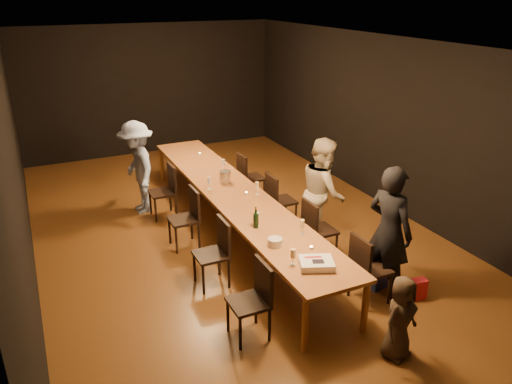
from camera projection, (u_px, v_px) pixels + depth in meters
name	position (u px, v px, depth m)	size (l,w,h in m)	color
ground	(235.00, 235.00, 8.13)	(10.00, 10.00, 0.00)	#4F2813
room_shell	(233.00, 109.00, 7.33)	(6.04, 10.04, 3.02)	black
table	(234.00, 195.00, 7.86)	(0.90, 6.00, 0.75)	#995D2C
chair_right_0	(371.00, 268.00, 6.28)	(0.42, 0.42, 0.93)	black
chair_right_1	(320.00, 229.00, 7.28)	(0.42, 0.42, 0.93)	black
chair_right_2	(282.00, 200.00, 8.28)	(0.42, 0.42, 0.93)	black
chair_right_3	(251.00, 177.00, 9.29)	(0.42, 0.42, 0.93)	black
chair_left_0	(248.00, 302.00, 5.61)	(0.42, 0.42, 0.93)	black
chair_left_1	(211.00, 254.00, 6.61)	(0.42, 0.42, 0.93)	black
chair_left_2	(183.00, 219.00, 7.61)	(0.42, 0.42, 0.93)	black
chair_left_3	(162.00, 192.00, 8.62)	(0.42, 0.42, 0.93)	black
woman_birthday	(389.00, 232.00, 6.31)	(0.64, 0.42, 1.76)	black
woman_tan	(323.00, 192.00, 7.61)	(0.82, 0.64, 1.70)	#C4B193
man_blue	(138.00, 168.00, 8.69)	(1.07, 0.61, 1.65)	#89A1D4
child	(400.00, 318.00, 5.30)	(0.48, 0.31, 0.97)	#3A2C20
gift_bag_red	(417.00, 289.00, 6.42)	(0.24, 0.13, 0.28)	red
gift_bag_blue	(378.00, 277.00, 6.66)	(0.25, 0.17, 0.31)	#2540A0
birthday_cake	(316.00, 264.00, 5.75)	(0.47, 0.43, 0.09)	white
plate_stack	(275.00, 242.00, 6.21)	(0.18, 0.18, 0.10)	silver
champagne_bottle	(256.00, 217.00, 6.65)	(0.07, 0.07, 0.31)	black
ice_bucket	(225.00, 177.00, 8.20)	(0.18, 0.18, 0.20)	#AFB0B4
wineglass_0	(293.00, 257.00, 5.77)	(0.06, 0.06, 0.21)	beige
wineglass_1	(302.00, 227.00, 6.49)	(0.06, 0.06, 0.21)	beige
wineglass_2	(257.00, 219.00, 6.70)	(0.06, 0.06, 0.21)	silver
wineglass_3	(257.00, 188.00, 7.73)	(0.06, 0.06, 0.21)	beige
wineglass_4	(209.00, 183.00, 7.92)	(0.06, 0.06, 0.21)	silver
wineglass_5	(223.00, 165.00, 8.74)	(0.06, 0.06, 0.21)	silver
tealight_near	(311.00, 248.00, 6.15)	(0.05, 0.05, 0.03)	#B2B7B2
tealight_mid	(246.00, 193.00, 7.78)	(0.05, 0.05, 0.03)	#B2B7B2
tealight_far	(200.00, 154.00, 9.61)	(0.05, 0.05, 0.03)	#B2B7B2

